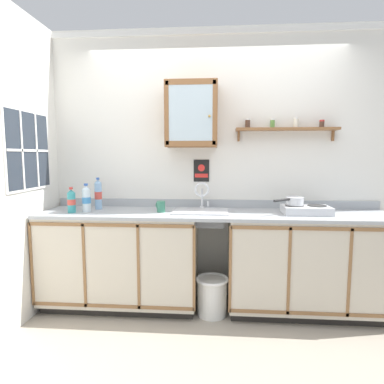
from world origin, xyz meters
TOP-DOWN VIEW (x-y plane):
  - floor at (0.00, 0.00)m, footprint 6.27×6.27m
  - back_wall at (0.00, 0.65)m, footprint 3.87×0.07m
  - lower_cabinet_run at (-0.89, 0.33)m, footprint 1.48×0.61m
  - lower_cabinet_run_right at (0.88, 0.33)m, footprint 1.50×0.61m
  - countertop at (0.00, 0.32)m, footprint 3.23×0.63m
  - backsplash at (0.00, 0.61)m, footprint 3.23×0.02m
  - sink at (-0.12, 0.36)m, footprint 0.52×0.42m
  - hot_plate_stove at (0.83, 0.31)m, footprint 0.42×0.27m
  - saucepan at (0.73, 0.33)m, footprint 0.30×0.26m
  - bottle_water_clear_0 at (-1.20, 0.28)m, footprint 0.08×0.08m
  - bottle_detergent_teal_1 at (-1.31, 0.21)m, footprint 0.07×0.07m
  - bottle_water_blue_2 at (-1.13, 0.42)m, footprint 0.07×0.07m
  - mug at (-0.49, 0.30)m, footprint 0.10×0.10m
  - wall_cabinet at (-0.22, 0.48)m, footprint 0.49×0.30m
  - spice_shelf at (0.68, 0.56)m, footprint 0.96×0.14m
  - warning_sign at (-0.13, 0.62)m, footprint 0.16×0.01m
  - window at (-1.63, 0.10)m, footprint 0.03×0.67m
  - trash_bin at (-0.01, 0.20)m, footprint 0.30×0.30m

SIDE VIEW (x-z plane):
  - floor at x=0.00m, z-range 0.00..0.00m
  - trash_bin at x=-0.01m, z-range 0.01..0.36m
  - lower_cabinet_run_right at x=0.88m, z-range 0.00..0.91m
  - lower_cabinet_run at x=-0.89m, z-range 0.00..0.91m
  - sink at x=-0.12m, z-range 0.71..1.10m
  - countertop at x=0.00m, z-range 0.90..0.93m
  - hot_plate_stove at x=0.83m, z-range 0.93..1.01m
  - backsplash at x=0.00m, z-range 0.93..1.01m
  - mug at x=-0.49m, z-range 0.93..1.04m
  - bottle_detergent_teal_1 at x=-1.31m, z-range 0.92..1.16m
  - saucepan at x=0.73m, z-range 1.01..1.09m
  - bottle_water_clear_0 at x=-1.20m, z-range 0.92..1.19m
  - bottle_water_blue_2 at x=-1.13m, z-range 0.92..1.23m
  - warning_sign at x=-0.13m, z-range 1.19..1.41m
  - back_wall at x=0.00m, z-range 0.01..2.70m
  - window at x=-1.63m, z-range 1.15..1.85m
  - spice_shelf at x=0.68m, z-range 1.61..1.83m
  - wall_cabinet at x=-0.22m, z-range 1.54..2.15m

